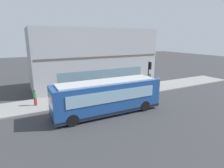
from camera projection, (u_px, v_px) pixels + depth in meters
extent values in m
plane|color=#38383A|center=(132.00, 107.00, 18.72)|extent=(120.00, 120.00, 0.00)
cube|color=gray|center=(111.00, 94.00, 22.73)|extent=(4.16, 40.00, 0.15)
cube|color=#A8A8AD|center=(94.00, 58.00, 26.17)|extent=(6.10, 17.02, 8.02)
cube|color=brown|center=(103.00, 57.00, 23.58)|extent=(0.36, 16.68, 0.24)
cube|color=slate|center=(103.00, 79.00, 24.18)|extent=(0.12, 11.91, 2.40)
cube|color=#1E478C|center=(107.00, 97.00, 16.80)|extent=(2.63, 10.03, 2.70)
cube|color=silver|center=(107.00, 82.00, 16.45)|extent=(2.24, 9.03, 0.12)
cube|color=#8CB2C6|center=(50.00, 100.00, 14.50)|extent=(2.20, 0.11, 1.20)
cube|color=#8CB2C6|center=(102.00, 89.00, 17.80)|extent=(0.17, 8.20, 1.00)
cube|color=#8CB2C6|center=(114.00, 96.00, 15.60)|extent=(0.17, 8.20, 1.00)
cube|color=black|center=(108.00, 109.00, 17.08)|extent=(2.67, 10.07, 0.20)
cylinder|color=black|center=(66.00, 110.00, 16.48)|extent=(0.31, 1.00, 1.00)
cylinder|color=black|center=(73.00, 120.00, 14.49)|extent=(0.31, 1.00, 1.00)
cylinder|color=black|center=(132.00, 99.00, 19.55)|extent=(0.31, 1.00, 1.00)
cylinder|color=black|center=(145.00, 106.00, 17.57)|extent=(0.31, 1.00, 1.00)
cylinder|color=black|center=(148.00, 77.00, 22.79)|extent=(0.14, 0.14, 3.89)
cube|color=black|center=(150.00, 66.00, 22.53)|extent=(0.32, 0.24, 0.90)
sphere|color=red|center=(151.00, 63.00, 22.52)|extent=(0.20, 0.20, 0.20)
sphere|color=yellow|center=(151.00, 66.00, 22.59)|extent=(0.20, 0.20, 0.20)
sphere|color=green|center=(151.00, 68.00, 22.66)|extent=(0.20, 0.20, 0.20)
cylinder|color=yellow|center=(134.00, 86.00, 25.24)|extent=(0.24, 0.24, 0.55)
sphere|color=yellow|center=(134.00, 83.00, 25.15)|extent=(0.22, 0.22, 0.22)
cylinder|color=yellow|center=(135.00, 85.00, 25.30)|extent=(0.10, 0.12, 0.10)
cylinder|color=yellow|center=(133.00, 85.00, 25.37)|extent=(0.12, 0.10, 0.10)
cylinder|color=gold|center=(150.00, 82.00, 26.59)|extent=(0.14, 0.14, 0.88)
cylinder|color=gold|center=(149.00, 82.00, 26.54)|extent=(0.14, 0.14, 0.88)
cylinder|color=#3F8C4C|center=(150.00, 77.00, 26.37)|extent=(0.32, 0.32, 0.70)
sphere|color=tan|center=(150.00, 74.00, 26.26)|extent=(0.24, 0.24, 0.24)
cylinder|color=#8C3F8C|center=(158.00, 87.00, 23.99)|extent=(0.14, 0.14, 0.82)
cylinder|color=#8C3F8C|center=(158.00, 87.00, 24.16)|extent=(0.14, 0.14, 0.82)
cylinder|color=gold|center=(158.00, 82.00, 23.90)|extent=(0.32, 0.32, 0.65)
sphere|color=tan|center=(159.00, 78.00, 23.79)|extent=(0.22, 0.22, 0.22)
cylinder|color=black|center=(89.00, 92.00, 21.86)|extent=(0.14, 0.14, 0.89)
cylinder|color=black|center=(87.00, 92.00, 21.78)|extent=(0.14, 0.14, 0.89)
cylinder|color=silver|center=(88.00, 85.00, 21.63)|extent=(0.32, 0.32, 0.70)
sphere|color=tan|center=(88.00, 81.00, 21.51)|extent=(0.24, 0.24, 0.24)
cylinder|color=#B23338|center=(35.00, 101.00, 18.61)|extent=(0.14, 0.14, 0.81)
cylinder|color=#B23338|center=(36.00, 102.00, 18.60)|extent=(0.14, 0.14, 0.81)
cylinder|color=#3F8C4C|center=(35.00, 95.00, 18.43)|extent=(0.32, 0.32, 0.64)
sphere|color=brown|center=(34.00, 91.00, 18.33)|extent=(0.22, 0.22, 0.22)
cube|color=#BF3F19|center=(85.00, 95.00, 20.49)|extent=(0.44, 0.40, 0.90)
cube|color=#8CB2C6|center=(86.00, 93.00, 20.54)|extent=(0.35, 0.03, 0.30)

